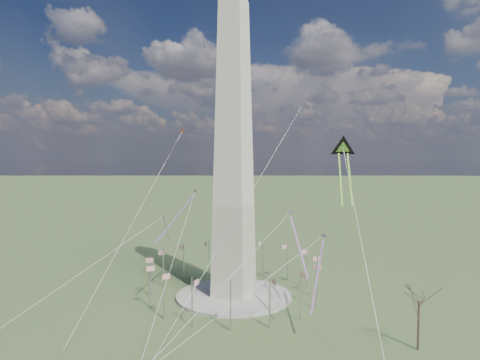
% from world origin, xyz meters
% --- Properties ---
extents(ground, '(2000.00, 2000.00, 0.00)m').
position_xyz_m(ground, '(0.00, 0.00, 0.00)').
color(ground, '#455E2F').
rests_on(ground, ground).
extents(plaza, '(36.00, 36.00, 0.80)m').
position_xyz_m(plaza, '(0.00, 0.00, 0.40)').
color(plaza, '#ABA69D').
rests_on(plaza, ground).
extents(washington_monument, '(15.56, 15.56, 100.00)m').
position_xyz_m(washington_monument, '(0.00, 0.00, 47.95)').
color(washington_monument, '#B0AA93').
rests_on(washington_monument, plaza).
extents(flagpole_ring, '(54.40, 54.40, 13.00)m').
position_xyz_m(flagpole_ring, '(-0.00, -0.00, 7.27)').
color(flagpole_ring, '#B7B9BE').
rests_on(flagpole_ring, ground).
extents(tree_near, '(9.64, 9.64, 16.88)m').
position_xyz_m(tree_near, '(53.50, -16.66, 12.04)').
color(tree_near, '#4F3A30').
rests_on(tree_near, ground).
extents(kite_delta_black, '(10.26, 22.12, 18.02)m').
position_xyz_m(kite_delta_black, '(32.64, 3.28, 45.40)').
color(kite_delta_black, black).
rests_on(kite_delta_black, ground).
extents(kite_diamond_purple, '(2.37, 3.46, 10.54)m').
position_xyz_m(kite_diamond_purple, '(-25.50, 0.89, 23.34)').
color(kite_diamond_purple, '#401667').
rests_on(kite_diamond_purple, ground).
extents(kite_streamer_left, '(11.14, 18.65, 14.19)m').
position_xyz_m(kite_streamer_left, '(22.36, -8.74, 22.88)').
color(kite_streamer_left, red).
rests_on(kite_streamer_left, ground).
extents(kite_streamer_mid, '(2.75, 20.46, 14.04)m').
position_xyz_m(kite_streamer_mid, '(-13.96, -7.58, 27.80)').
color(kite_streamer_mid, red).
rests_on(kite_streamer_mid, ground).
extents(kite_streamer_right, '(3.54, 22.94, 15.75)m').
position_xyz_m(kite_streamer_right, '(28.78, -7.80, 16.14)').
color(kite_streamer_right, red).
rests_on(kite_streamer_right, ground).
extents(kite_small_red, '(1.46, 2.14, 4.49)m').
position_xyz_m(kite_small_red, '(-38.57, 33.54, 54.04)').
color(kite_small_red, red).
rests_on(kite_small_red, ground).
extents(kite_small_white, '(1.25, 1.96, 4.33)m').
position_xyz_m(kite_small_white, '(6.49, 51.83, 63.10)').
color(kite_small_white, white).
rests_on(kite_small_white, ground).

